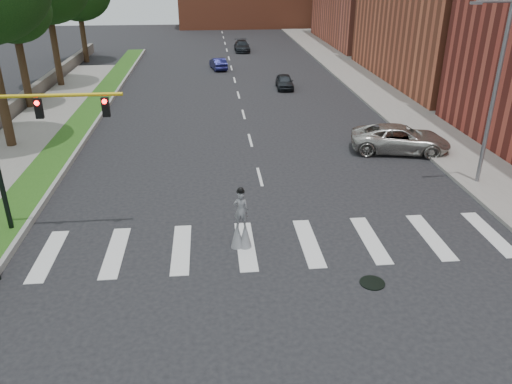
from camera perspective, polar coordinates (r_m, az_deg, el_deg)
ground_plane at (r=19.45m, az=2.85°, el=-7.48°), size 160.00×160.00×0.00m
grass_median at (r=38.74m, az=-18.84°, el=8.13°), size 2.00×60.00×0.25m
median_curb at (r=38.50m, az=-17.32°, el=8.27°), size 0.20×60.00×0.28m
sidewalk_right at (r=45.09m, az=14.42°, el=10.86°), size 5.00×90.00×0.18m
stone_wall at (r=42.07m, az=-25.74°, el=8.86°), size 0.50×56.00×1.10m
manhole at (r=18.47m, az=13.15°, el=-10.08°), size 0.90×0.90×0.04m
streetlight at (r=26.56m, az=25.50°, el=10.53°), size 2.05×0.20×9.00m
traffic_signal at (r=21.50m, az=-25.05°, el=5.60°), size 5.30×0.23×6.20m
stilt_performer at (r=19.63m, az=-1.71°, el=-3.85°), size 0.84×0.56×2.62m
suv_crossing at (r=31.08m, az=16.16°, el=5.86°), size 6.20×3.86×1.60m
car_near at (r=45.86m, az=3.28°, el=12.48°), size 1.62×3.68×1.23m
car_mid at (r=54.53m, az=-4.33°, el=14.42°), size 1.92×3.84×1.21m
car_far at (r=65.98m, az=-1.61°, el=16.33°), size 1.87×4.54×1.31m
tree_3 at (r=41.86m, az=-26.09°, el=18.08°), size 5.43×5.43×9.54m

